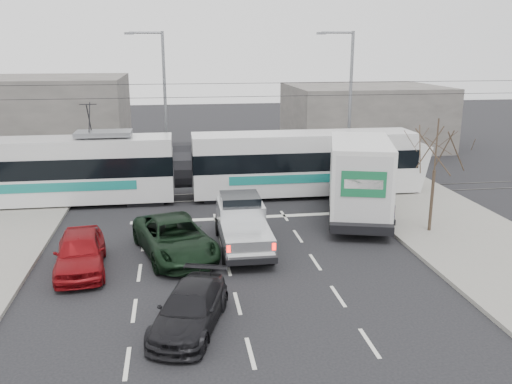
{
  "coord_description": "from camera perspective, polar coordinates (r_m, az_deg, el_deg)",
  "views": [
    {
      "loc": [
        -3.54,
        -19.0,
        8.12
      ],
      "look_at": [
        -0.0,
        4.1,
        1.8
      ],
      "focal_mm": 38.0,
      "sensor_mm": 36.0,
      "label": 1
    }
  ],
  "objects": [
    {
      "name": "dark_car",
      "position": [
        16.48,
        -6.97,
        -12.11
      ],
      "size": [
        2.9,
        4.5,
        1.21
      ],
      "primitive_type": "imported",
      "rotation": [
        0.0,
        0.0,
        -0.31
      ],
      "color": "black",
      "rests_on": "ground"
    },
    {
      "name": "street_lamp_near",
      "position": [
        34.87,
        9.61,
        9.98
      ],
      "size": [
        2.38,
        0.25,
        9.0
      ],
      "color": "slate",
      "rests_on": "ground"
    },
    {
      "name": "traffic_signal",
      "position": [
        27.92,
        12.51,
        3.66
      ],
      "size": [
        0.44,
        0.44,
        3.6
      ],
      "color": "black",
      "rests_on": "ground"
    },
    {
      "name": "tram",
      "position": [
        29.41,
        -7.83,
        2.7
      ],
      "size": [
        25.68,
        2.75,
        5.24
      ],
      "rotation": [
        0.0,
        0.0,
        -0.01
      ],
      "color": "silver",
      "rests_on": "ground"
    },
    {
      "name": "catenary",
      "position": [
        29.52,
        -1.74,
        6.87
      ],
      "size": [
        60.0,
        0.2,
        7.0
      ],
      "color": "black",
      "rests_on": "ground"
    },
    {
      "name": "bare_tree",
      "position": [
        24.6,
        18.43,
        4.22
      ],
      "size": [
        2.4,
        2.4,
        5.0
      ],
      "color": "#47382B",
      "rests_on": "ground"
    },
    {
      "name": "building_left",
      "position": [
        42.63,
        -23.02,
        7.04
      ],
      "size": [
        14.0,
        10.0,
        6.0
      ],
      "primitive_type": "cube",
      "color": "slate",
      "rests_on": "ground"
    },
    {
      "name": "navy_pickup",
      "position": [
        27.11,
        11.23,
        -0.2
      ],
      "size": [
        2.78,
        5.47,
        2.2
      ],
      "rotation": [
        0.0,
        0.0,
        -0.17
      ],
      "color": "black",
      "rests_on": "ground"
    },
    {
      "name": "building_right",
      "position": [
        46.07,
        11.19,
        7.84
      ],
      "size": [
        12.0,
        10.0,
        5.0
      ],
      "primitive_type": "cube",
      "color": "slate",
      "rests_on": "ground"
    },
    {
      "name": "street_lamp_far",
      "position": [
        35.14,
        -9.88,
        10.0
      ],
      "size": [
        2.38,
        0.25,
        9.0
      ],
      "color": "slate",
      "rests_on": "ground"
    },
    {
      "name": "green_car",
      "position": [
        21.83,
        -8.54,
        -4.78
      ],
      "size": [
        3.79,
        5.83,
        1.49
      ],
      "primitive_type": "imported",
      "rotation": [
        0.0,
        0.0,
        0.26
      ],
      "color": "black",
      "rests_on": "ground"
    },
    {
      "name": "silver_pickup",
      "position": [
        22.57,
        -1.48,
        -3.24
      ],
      "size": [
        2.05,
        5.59,
        2.02
      ],
      "rotation": [
        0.0,
        0.0,
        -0.01
      ],
      "color": "black",
      "rests_on": "ground"
    },
    {
      "name": "box_truck",
      "position": [
        26.47,
        10.74,
        1.34
      ],
      "size": [
        4.73,
        8.24,
        3.9
      ],
      "rotation": [
        0.0,
        0.0,
        -0.28
      ],
      "color": "black",
      "rests_on": "ground"
    },
    {
      "name": "red_car",
      "position": [
        21.2,
        -18.01,
        -6.0
      ],
      "size": [
        2.21,
        4.54,
        1.49
      ],
      "primitive_type": "imported",
      "rotation": [
        0.0,
        0.0,
        0.1
      ],
      "color": "maroon",
      "rests_on": "ground"
    },
    {
      "name": "sidewalk_right",
      "position": [
        24.15,
        23.34,
        -5.63
      ],
      "size": [
        6.0,
        60.0,
        0.15
      ],
      "primitive_type": "cube",
      "color": "gray",
      "rests_on": "ground"
    },
    {
      "name": "ground",
      "position": [
        20.97,
        1.71,
        -7.66
      ],
      "size": [
        120.0,
        120.0,
        0.0
      ],
      "primitive_type": "plane",
      "color": "black",
      "rests_on": "ground"
    },
    {
      "name": "rails",
      "position": [
        30.32,
        -1.68,
        -0.39
      ],
      "size": [
        60.0,
        1.6,
        0.03
      ],
      "primitive_type": "cube",
      "color": "#33302D",
      "rests_on": "ground"
    }
  ]
}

